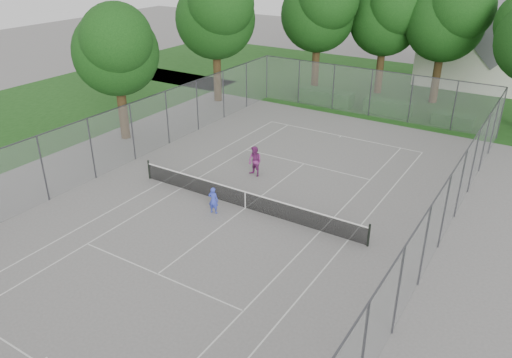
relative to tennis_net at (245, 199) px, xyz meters
The scene contains 16 objects.
ground 0.51m from the tennis_net, ahead, with size 120.00×120.00×0.00m, color slate.
grass_far 26.00m from the tennis_net, 90.00° to the left, with size 60.00×20.00×0.00m, color #174112.
court_markings 0.50m from the tennis_net, ahead, with size 11.03×23.83×0.01m.
tennis_net is the anchor object (origin of this frame).
perimeter_fence 1.30m from the tennis_net, ahead, with size 18.08×34.08×3.52m.
tree_far_left 22.74m from the tennis_net, 107.02° to the left, with size 7.06×6.44×10.15m.
tree_far_midleft 24.15m from the tennis_net, 93.71° to the left, with size 6.61×6.04×9.50m.
tree_far_midright 24.08m from the tennis_net, 81.82° to the left, with size 6.92×6.32×9.94m.
tree_side_back 19.55m from the tennis_net, 130.16° to the left, with size 7.10×6.49×10.21m.
tree_side_front 13.85m from the tennis_net, 162.45° to the left, with size 6.18×5.64×8.88m.
hedge_left 18.57m from the tennis_net, 102.60° to the left, with size 4.38×1.31×1.09m, color #1A4917.
hedge_mid 18.11m from the tennis_net, 86.61° to the left, with size 3.51×1.00×1.10m, color #1A4917.
hedge_right 18.97m from the tennis_net, 71.87° to the left, with size 2.85×1.04×0.85m, color #1A4917.
house 31.26m from the tennis_net, 81.82° to the left, with size 8.58×6.65×10.68m.
girl_player 1.61m from the tennis_net, 131.32° to the right, with size 0.50×0.33×1.38m, color #3343C2.
woman_player 3.84m from the tennis_net, 115.04° to the left, with size 0.84×0.66×1.73m, color #802A70.
Camera 1 is at (12.00, -18.09, 12.10)m, focal length 35.00 mm.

